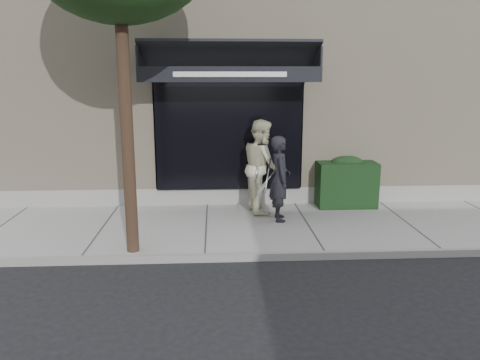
{
  "coord_description": "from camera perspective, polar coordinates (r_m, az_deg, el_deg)",
  "views": [
    {
      "loc": [
        -1.82,
        -8.77,
        2.98
      ],
      "look_at": [
        -1.3,
        0.6,
        0.89
      ],
      "focal_mm": 35.0,
      "sensor_mm": 36.0,
      "label": 1
    }
  ],
  "objects": [
    {
      "name": "ground",
      "position": [
        9.44,
        8.18,
        -5.96
      ],
      "size": [
        80.0,
        80.0,
        0.0
      ],
      "primitive_type": "plane",
      "color": "black",
      "rests_on": "ground"
    },
    {
      "name": "curb",
      "position": [
        7.99,
        10.37,
        -8.99
      ],
      "size": [
        20.0,
        0.1,
        0.14
      ],
      "primitive_type": "cube",
      "color": "gray",
      "rests_on": "ground"
    },
    {
      "name": "building_facade",
      "position": [
        13.84,
        4.47,
        11.54
      ],
      "size": [
        14.3,
        8.04,
        5.64
      ],
      "color": "beige",
      "rests_on": "ground"
    },
    {
      "name": "hedge",
      "position": [
        10.69,
        12.79,
        -0.28
      ],
      "size": [
        1.3,
        0.7,
        1.14
      ],
      "color": "black",
      "rests_on": "sidewalk"
    },
    {
      "name": "pedestrian_back",
      "position": [
        9.93,
        2.67,
        1.72
      ],
      "size": [
        0.85,
        1.04,
        1.98
      ],
      "color": "beige",
      "rests_on": "sidewalk"
    },
    {
      "name": "pedestrian_front",
      "position": [
        9.36,
        4.86,
        0.16
      ],
      "size": [
        0.72,
        0.82,
        1.71
      ],
      "color": "black",
      "rests_on": "sidewalk"
    },
    {
      "name": "sidewalk",
      "position": [
        9.42,
        8.19,
        -5.62
      ],
      "size": [
        20.0,
        3.0,
        0.12
      ],
      "primitive_type": "cube",
      "color": "gray",
      "rests_on": "ground"
    }
  ]
}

